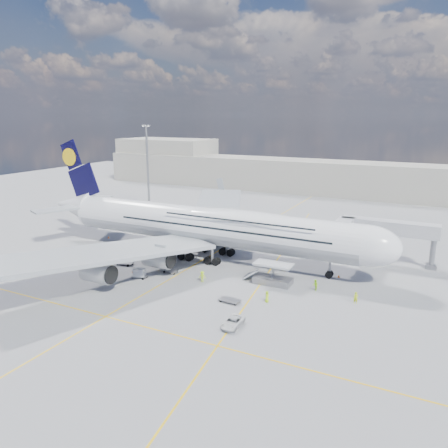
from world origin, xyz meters
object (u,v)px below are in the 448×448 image
at_px(dolly_back, 104,258).
at_px(crew_nose, 356,298).
at_px(dolly_nose_far, 230,300).
at_px(catering_truck_inner, 221,228).
at_px(catering_truck_outer, 210,216).
at_px(cone_wing_right_outer, 80,274).
at_px(airliner, 208,225).
at_px(cone_wing_right_inner, 133,271).
at_px(crew_tug, 202,277).
at_px(cargo_loader, 272,276).
at_px(dolly_row_c, 139,273).
at_px(cone_wing_left_inner, 208,234).
at_px(cone_tail, 109,237).
at_px(crew_wing, 101,252).
at_px(dolly_nose_near, 171,271).
at_px(crew_loader, 315,285).
at_px(light_mast, 148,166).
at_px(jet_bridge, 370,230).
at_px(crew_van, 267,297).
at_px(dolly_row_b, 73,262).
at_px(cone_wing_left_outer, 216,232).
at_px(service_van, 233,322).
at_px(baggage_tug, 161,262).
at_px(dolly_row_a, 125,263).

xyz_separation_m(dolly_back, crew_nose, (49.06, 1.26, 0.60)).
height_order(dolly_nose_far, catering_truck_inner, catering_truck_inner).
distance_m(dolly_back, catering_truck_outer, 36.39).
distance_m(crew_nose, cone_wing_right_outer, 47.84).
height_order(airliner, cone_wing_right_inner, airliner).
bearing_deg(dolly_nose_far, crew_tug, 150.38).
xyz_separation_m(cargo_loader, dolly_row_c, (-21.99, -8.23, -0.31)).
relative_size(cone_wing_left_inner, cone_tail, 1.06).
height_order(crew_wing, cone_tail, crew_wing).
xyz_separation_m(dolly_nose_near, crew_loader, (25.98, 3.77, 0.65)).
bearing_deg(crew_nose, crew_tug, 162.76).
bearing_deg(cone_wing_left_inner, light_mast, 147.98).
xyz_separation_m(dolly_row_c, dolly_nose_near, (3.53, 4.64, -0.64)).
bearing_deg(dolly_nose_near, cargo_loader, 34.38).
xyz_separation_m(jet_bridge, cargo_loader, (-12.99, -18.04, -5.60)).
relative_size(crew_van, crew_tug, 0.91).
height_order(dolly_nose_far, crew_wing, crew_wing).
xyz_separation_m(cone_wing_left_inner, cone_wing_right_outer, (-7.55, -34.17, -0.05)).
bearing_deg(crew_van, dolly_row_b, 84.06).
height_order(dolly_row_b, cone_wing_right_outer, cone_wing_right_outer).
bearing_deg(jet_bridge, dolly_nose_far, -119.54).
bearing_deg(dolly_back, light_mast, 128.99).
relative_size(catering_truck_outer, cone_wing_left_outer, 13.58).
bearing_deg(crew_loader, cone_wing_right_outer, -99.66).
distance_m(airliner, dolly_nose_far, 22.96).
bearing_deg(cone_tail, dolly_back, -51.95).
distance_m(cargo_loader, light_mast, 71.72).
distance_m(catering_truck_outer, crew_tug, 42.09).
bearing_deg(light_mast, cone_wing_right_outer, -65.66).
height_order(dolly_back, cone_wing_right_outer, cone_wing_right_outer).
distance_m(service_van, cone_wing_left_inner, 47.01).
xyz_separation_m(light_mast, cone_wing_right_inner, (32.09, -48.72, -12.93)).
distance_m(jet_bridge, light_mast, 74.11).
relative_size(jet_bridge, service_van, 4.15).
height_order(dolly_back, dolly_nose_near, dolly_back).
relative_size(jet_bridge, cone_wing_right_outer, 38.30).
relative_size(dolly_nose_near, baggage_tug, 1.05).
bearing_deg(catering_truck_inner, dolly_row_a, -84.82).
xyz_separation_m(crew_loader, crew_van, (-5.45, -7.85, -0.05)).
bearing_deg(jet_bridge, cone_wing_left_outer, 169.84).
bearing_deg(catering_truck_outer, crew_wing, -94.01).
xyz_separation_m(jet_bridge, crew_tug, (-24.01, -22.94, -5.86)).
bearing_deg(dolly_row_a, service_van, -37.83).
relative_size(catering_truck_inner, catering_truck_outer, 0.81).
bearing_deg(cone_wing_left_inner, dolly_row_a, -99.24).
xyz_separation_m(crew_tug, cone_wing_left_outer, (-13.05, 29.59, -0.72)).
relative_size(baggage_tug, catering_truck_outer, 0.38).
bearing_deg(service_van, jet_bridge, 70.95).
bearing_deg(dolly_row_c, crew_loader, -0.29).
relative_size(crew_van, cone_wing_left_outer, 3.23).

